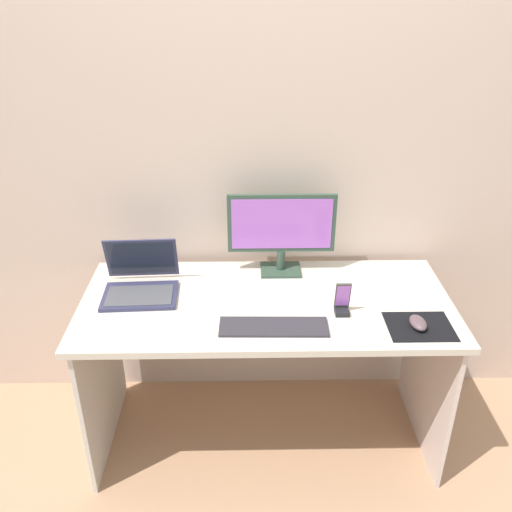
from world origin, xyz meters
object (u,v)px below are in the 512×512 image
(laptop, at_px, (141,283))
(keyboard_external, at_px, (274,327))
(mouse, at_px, (418,323))
(phone_in_dock, at_px, (342,303))
(monitor, at_px, (281,230))

(laptop, relative_size, keyboard_external, 0.76)
(laptop, distance_m, mouse, 1.13)
(laptop, xyz_separation_m, mouse, (1.10, -0.28, -0.02))
(keyboard_external, height_order, mouse, mouse)
(keyboard_external, height_order, phone_in_dock, phone_in_dock)
(monitor, xyz_separation_m, keyboard_external, (-0.05, -0.44, -0.20))
(monitor, distance_m, laptop, 0.65)
(monitor, bearing_deg, laptop, -164.06)
(laptop, height_order, mouse, laptop)
(laptop, bearing_deg, phone_in_dock, -12.00)
(keyboard_external, relative_size, mouse, 4.16)
(keyboard_external, bearing_deg, laptop, 154.80)
(laptop, bearing_deg, keyboard_external, -26.39)
(laptop, xyz_separation_m, phone_in_dock, (0.82, -0.18, 0.00))
(laptop, distance_m, phone_in_dock, 0.84)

